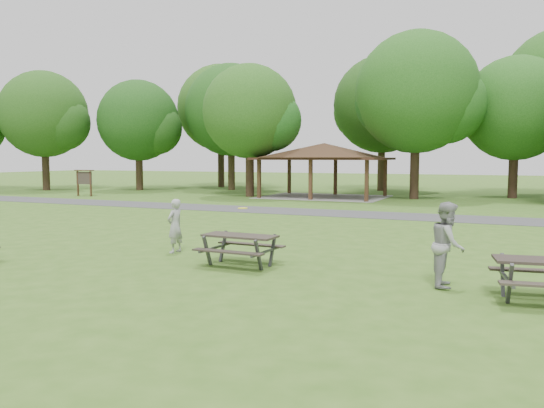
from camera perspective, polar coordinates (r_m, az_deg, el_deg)
The scene contains 16 objects.
ground at distance 13.80m, azimuth -10.71°, elevation -6.57°, with size 160.00×160.00×0.00m, color #38601B.
asphalt_path at distance 26.39m, azimuth 6.90°, elevation -0.99°, with size 120.00×3.20×0.02m, color #3F3F41.
pavilion at distance 37.00m, azimuth 5.62°, elevation 5.47°, with size 8.60×7.01×3.76m.
notice_board at distance 40.22m, azimuth -19.56°, elevation 2.67°, with size 1.60×0.30×1.88m.
tree_row_a at distance 48.78m, azimuth -23.23°, elevation 8.61°, with size 7.56×7.20×9.97m.
tree_row_b at distance 46.58m, azimuth -14.08°, elevation 8.45°, with size 7.14×6.80×9.28m.
tree_row_c at distance 45.73m, azimuth -4.30°, elevation 9.74°, with size 8.19×7.80×10.67m.
tree_row_d at distance 37.63m, azimuth -2.29°, elevation 9.61°, with size 6.93×6.60×9.27m.
tree_row_e at distance 36.77m, azimuth 15.42°, elevation 11.13°, with size 8.40×8.00×11.02m.
tree_row_f at distance 39.73m, azimuth 24.85°, elevation 9.01°, with size 7.35×7.00×9.55m.
tree_deep_a at distance 50.28m, azimuth -5.43°, elevation 9.98°, with size 8.40×8.00×11.38m.
tree_deep_b at distance 45.34m, azimuth 11.91°, elevation 10.13°, with size 8.40×8.00×11.13m.
picnic_table_middle at distance 13.51m, azimuth -3.47°, elevation -4.12°, with size 1.93×1.58×0.82m.
frisbee_in_flight at distance 14.01m, azimuth -3.17°, elevation -0.44°, with size 0.30×0.30×0.02m.
frisbee_thrower at distance 15.57m, azimuth -10.39°, elevation -2.33°, with size 0.57×0.37×1.56m, color #9C9C9F.
frisbee_catcher at distance 11.89m, azimuth 18.39°, elevation -4.14°, with size 0.88×0.69×1.82m, color #959597.
Camera 1 is at (7.75, -11.08, 2.75)m, focal length 35.00 mm.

